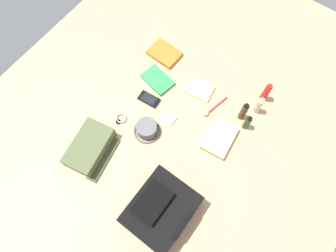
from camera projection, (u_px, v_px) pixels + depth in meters
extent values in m
cube|color=tan|center=(168.00, 129.00, 1.66)|extent=(2.64, 2.02, 0.02)
cube|color=black|center=(161.00, 210.00, 1.43)|extent=(0.33, 0.27, 0.13)
cube|color=black|center=(153.00, 202.00, 1.36)|extent=(0.18, 0.12, 0.03)
cylinder|color=black|center=(184.00, 226.00, 1.33)|extent=(0.15, 0.02, 0.02)
cube|color=#56603D|center=(89.00, 147.00, 1.57)|extent=(0.30, 0.21, 0.09)
cube|color=#454D30|center=(104.00, 159.00, 1.58)|extent=(0.27, 0.10, 0.01)
cylinder|color=slate|center=(147.00, 128.00, 1.61)|extent=(0.11, 0.11, 0.07)
torus|color=slate|center=(147.00, 131.00, 1.64)|extent=(0.15, 0.15, 0.01)
cylinder|color=red|center=(266.00, 93.00, 1.66)|extent=(0.04, 0.04, 0.13)
cylinder|color=red|center=(270.00, 86.00, 1.60)|extent=(0.03, 0.03, 0.01)
cylinder|color=beige|center=(258.00, 106.00, 1.64)|extent=(0.03, 0.03, 0.12)
cylinder|color=beige|center=(262.00, 100.00, 1.57)|extent=(0.02, 0.02, 0.01)
cylinder|color=#473319|center=(243.00, 112.00, 1.62)|extent=(0.04, 0.04, 0.13)
cylinder|color=black|center=(247.00, 106.00, 1.55)|extent=(0.03, 0.03, 0.01)
cylinder|color=#19471E|center=(247.00, 123.00, 1.61)|extent=(0.03, 0.03, 0.10)
cylinder|color=black|center=(250.00, 119.00, 1.56)|extent=(0.02, 0.02, 0.01)
cube|color=orange|center=(164.00, 53.00, 1.82)|extent=(0.14, 0.19, 0.03)
cube|color=white|center=(164.00, 54.00, 1.83)|extent=(0.13, 0.18, 0.02)
cube|color=#2D934C|center=(158.00, 80.00, 1.76)|extent=(0.15, 0.20, 0.02)
cube|color=white|center=(158.00, 80.00, 1.76)|extent=(0.14, 0.19, 0.01)
cube|color=black|center=(149.00, 99.00, 1.71)|extent=(0.08, 0.13, 0.01)
cube|color=black|center=(149.00, 99.00, 1.71)|extent=(0.06, 0.09, 0.00)
cube|color=#B7B7BC|center=(168.00, 117.00, 1.67)|extent=(0.06, 0.09, 0.01)
cylinder|color=silver|center=(166.00, 116.00, 1.67)|extent=(0.03, 0.03, 0.00)
torus|color=#99999E|center=(121.00, 118.00, 1.67)|extent=(0.06, 0.06, 0.01)
cylinder|color=black|center=(118.00, 122.00, 1.66)|extent=(0.03, 0.03, 0.01)
cylinder|color=red|center=(216.00, 107.00, 1.70)|extent=(0.18, 0.05, 0.01)
cube|color=white|center=(207.00, 114.00, 1.67)|extent=(0.02, 0.02, 0.01)
cube|color=beige|center=(200.00, 90.00, 1.73)|extent=(0.13, 0.17, 0.02)
cube|color=beige|center=(219.00, 138.00, 1.61)|extent=(0.21, 0.16, 0.04)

